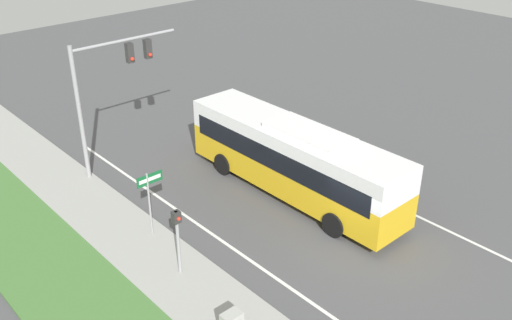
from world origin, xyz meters
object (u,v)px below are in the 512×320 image
(bus, at_px, (294,156))
(street_sign, at_px, (150,193))
(signal_gantry, at_px, (108,80))
(pedestrian_signal, at_px, (177,232))

(bus, distance_m, street_sign, 6.58)
(signal_gantry, relative_size, street_sign, 2.28)
(signal_gantry, relative_size, pedestrian_signal, 2.37)
(signal_gantry, bearing_deg, bus, -58.09)
(street_sign, bearing_deg, pedestrian_signal, -103.35)
(bus, xyz_separation_m, signal_gantry, (-4.56, 7.32, 2.66))
(street_sign, bearing_deg, signal_gantry, 72.43)
(bus, height_order, street_sign, bus)
(pedestrian_signal, height_order, street_sign, street_sign)
(pedestrian_signal, bearing_deg, street_sign, 76.65)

